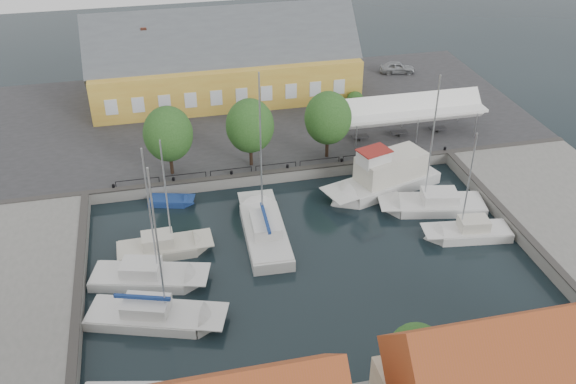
% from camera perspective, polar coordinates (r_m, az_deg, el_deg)
% --- Properties ---
extents(ground, '(140.00, 140.00, 0.00)m').
position_cam_1_polar(ground, '(48.50, 1.58, -5.15)').
color(ground, black).
rests_on(ground, ground).
extents(north_quay, '(56.00, 26.00, 1.00)m').
position_cam_1_polar(north_quay, '(67.65, -3.23, 6.69)').
color(north_quay, '#2D2D30').
rests_on(north_quay, ground).
extents(quay_edge_fittings, '(56.00, 24.72, 0.40)m').
position_cam_1_polar(quay_edge_fittings, '(51.68, 0.33, -1.12)').
color(quay_edge_fittings, '#383533').
rests_on(quay_edge_fittings, north_quay).
extents(warehouse, '(28.56, 14.00, 9.55)m').
position_cam_1_polar(warehouse, '(70.70, -6.21, 11.15)').
color(warehouse, gold).
rests_on(warehouse, north_quay).
extents(tent_canopy, '(14.00, 4.00, 2.83)m').
position_cam_1_polar(tent_canopy, '(62.63, 10.91, 7.21)').
color(tent_canopy, white).
rests_on(tent_canopy, north_quay).
extents(quay_trees, '(18.20, 4.20, 6.30)m').
position_cam_1_polar(quay_trees, '(55.67, -3.40, 5.90)').
color(quay_trees, black).
rests_on(quay_trees, north_quay).
extents(car_silver, '(4.38, 2.48, 1.41)m').
position_cam_1_polar(car_silver, '(78.42, 9.69, 10.86)').
color(car_silver, '#969A9D').
rests_on(car_silver, north_quay).
extents(car_red, '(1.90, 4.20, 1.34)m').
position_cam_1_polar(car_red, '(62.31, -10.61, 5.06)').
color(car_red, '#4F1216').
rests_on(car_red, north_quay).
extents(center_sailboat, '(3.37, 10.23, 13.68)m').
position_cam_1_polar(center_sailboat, '(49.68, -2.09, -3.64)').
color(center_sailboat, silver).
rests_on(center_sailboat, ground).
extents(trawler, '(11.12, 6.21, 5.00)m').
position_cam_1_polar(trawler, '(55.86, 8.63, 1.17)').
color(trawler, silver).
rests_on(trawler, ground).
extents(east_boat_a, '(9.09, 4.55, 12.33)m').
position_cam_1_polar(east_boat_a, '(54.32, 12.85, -1.22)').
color(east_boat_a, silver).
rests_on(east_boat_a, ground).
extents(east_boat_b, '(7.08, 3.13, 9.59)m').
position_cam_1_polar(east_boat_b, '(51.62, 15.74, -3.61)').
color(east_boat_b, silver).
rests_on(east_boat_b, ground).
extents(west_boat_b, '(7.24, 2.63, 9.94)m').
position_cam_1_polar(west_boat_b, '(48.98, -11.07, -5.03)').
color(west_boat_b, beige).
rests_on(west_boat_b, ground).
extents(west_boat_c, '(8.60, 4.68, 11.22)m').
position_cam_1_polar(west_boat_c, '(46.48, -12.41, -7.52)').
color(west_boat_c, silver).
rests_on(west_boat_c, ground).
extents(west_boat_d, '(9.43, 5.45, 12.13)m').
position_cam_1_polar(west_boat_d, '(43.32, -11.88, -10.87)').
color(west_boat_d, silver).
rests_on(west_boat_d, ground).
extents(launch_nw, '(4.01, 2.43, 0.88)m').
position_cam_1_polar(launch_nw, '(54.64, -10.35, -0.91)').
color(launch_nw, navy).
rests_on(launch_nw, ground).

